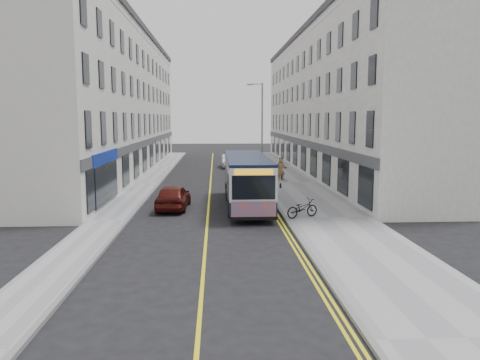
{
  "coord_description": "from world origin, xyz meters",
  "views": [
    {
      "loc": [
        0.46,
        -24.44,
        5.2
      ],
      "look_at": [
        1.84,
        2.41,
        1.6
      ],
      "focal_mm": 35.0,
      "sensor_mm": 36.0,
      "label": 1
    }
  ],
  "objects": [
    {
      "name": "city_bus",
      "position": [
        2.24,
        2.59,
        1.62
      ],
      "size": [
        2.39,
        10.19,
        2.96
      ],
      "color": "black",
      "rests_on": "ground"
    },
    {
      "name": "pedestrian_far",
      "position": [
        5.8,
        13.37,
        1.04
      ],
      "size": [
        0.97,
        0.8,
        1.83
      ],
      "primitive_type": "imported",
      "rotation": [
        0.0,
        0.0,
        0.12
      ],
      "color": "black",
      "rests_on": "pavement_east"
    },
    {
      "name": "kerb_east",
      "position": [
        4.0,
        12.0,
        0.07
      ],
      "size": [
        0.18,
        64.0,
        0.13
      ],
      "primitive_type": "cube",
      "color": "slate",
      "rests_on": "ground"
    },
    {
      "name": "road_dbl_yellow_outer",
      "position": [
        3.75,
        12.0,
        0.0
      ],
      "size": [
        0.1,
        64.0,
        0.01
      ],
      "primitive_type": "cube",
      "color": "yellow",
      "rests_on": "ground"
    },
    {
      "name": "road_dbl_yellow_inner",
      "position": [
        3.55,
        12.0,
        0.0
      ],
      "size": [
        0.1,
        64.0,
        0.01
      ],
      "primitive_type": "cube",
      "color": "yellow",
      "rests_on": "ground"
    },
    {
      "name": "pavement_east",
      "position": [
        6.25,
        12.0,
        0.06
      ],
      "size": [
        4.5,
        64.0,
        0.12
      ],
      "primitive_type": "cube",
      "color": "#97979A",
      "rests_on": "ground"
    },
    {
      "name": "car_white",
      "position": [
        1.8,
        24.36,
        0.67
      ],
      "size": [
        1.46,
        4.09,
        1.34
      ],
      "primitive_type": "imported",
      "rotation": [
        0.0,
        0.0,
        0.01
      ],
      "color": "silver",
      "rests_on": "ground"
    },
    {
      "name": "bicycle",
      "position": [
        4.84,
        -1.18,
        0.6
      ],
      "size": [
        1.93,
        1.35,
        0.96
      ],
      "primitive_type": "imported",
      "rotation": [
        0.0,
        0.0,
        2.0
      ],
      "color": "black",
      "rests_on": "pavement_east"
    },
    {
      "name": "car_maroon",
      "position": [
        -2.0,
        2.06,
        0.72
      ],
      "size": [
        1.92,
        4.3,
        1.44
      ],
      "primitive_type": "imported",
      "rotation": [
        0.0,
        0.0,
        3.09
      ],
      "color": "#49100C",
      "rests_on": "ground"
    },
    {
      "name": "streetlamp",
      "position": [
        4.17,
        14.0,
        4.38
      ],
      "size": [
        1.32,
        0.18,
        8.0
      ],
      "color": "gray",
      "rests_on": "ground"
    },
    {
      "name": "pedestrian_near",
      "position": [
        5.69,
        12.65,
        1.03
      ],
      "size": [
        0.77,
        0.62,
        1.82
      ],
      "primitive_type": "imported",
      "rotation": [
        0.0,
        0.0,
        0.32
      ],
      "color": "#9B7546",
      "rests_on": "pavement_east"
    },
    {
      "name": "terrace_west",
      "position": [
        -9.0,
        21.0,
        6.5
      ],
      "size": [
        6.0,
        46.0,
        13.0
      ],
      "primitive_type": "cube",
      "color": "silver",
      "rests_on": "ground"
    },
    {
      "name": "kerb_west",
      "position": [
        -4.0,
        12.0,
        0.07
      ],
      "size": [
        0.18,
        64.0,
        0.13
      ],
      "primitive_type": "cube",
      "color": "slate",
      "rests_on": "ground"
    },
    {
      "name": "pavement_west",
      "position": [
        -5.0,
        12.0,
        0.06
      ],
      "size": [
        2.0,
        64.0,
        0.12
      ],
      "primitive_type": "cube",
      "color": "#97979A",
      "rests_on": "ground"
    },
    {
      "name": "terrace_east",
      "position": [
        11.5,
        21.0,
        6.5
      ],
      "size": [
        6.0,
        46.0,
        13.0
      ],
      "primitive_type": "cube",
      "color": "white",
      "rests_on": "ground"
    },
    {
      "name": "ground",
      "position": [
        0.0,
        0.0,
        0.0
      ],
      "size": [
        140.0,
        140.0,
        0.0
      ],
      "primitive_type": "plane",
      "color": "black",
      "rests_on": "ground"
    },
    {
      "name": "road_centre_line",
      "position": [
        0.0,
        12.0,
        0.0
      ],
      "size": [
        0.12,
        64.0,
        0.01
      ],
      "primitive_type": "cube",
      "color": "yellow",
      "rests_on": "ground"
    }
  ]
}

